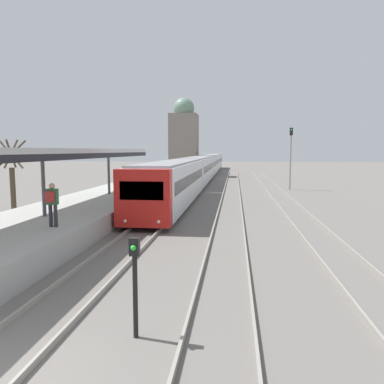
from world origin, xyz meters
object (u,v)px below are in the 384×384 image
(signal_mast_far, at_px, (291,152))
(train_near, at_px, (204,166))
(person_on_platform, at_px, (52,201))
(signal_post_near, at_px, (135,277))

(signal_mast_far, bearing_deg, train_near, 124.97)
(person_on_platform, distance_m, signal_post_near, 7.90)
(person_on_platform, height_order, signal_mast_far, signal_mast_far)
(signal_post_near, distance_m, signal_mast_far, 30.69)
(signal_mast_far, bearing_deg, person_on_platform, -117.21)
(train_near, distance_m, signal_mast_far, 16.62)
(person_on_platform, bearing_deg, train_near, 85.91)
(person_on_platform, relative_size, signal_post_near, 0.81)
(person_on_platform, distance_m, train_near, 37.16)
(person_on_platform, xyz_separation_m, signal_post_near, (4.87, -6.19, -0.62))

